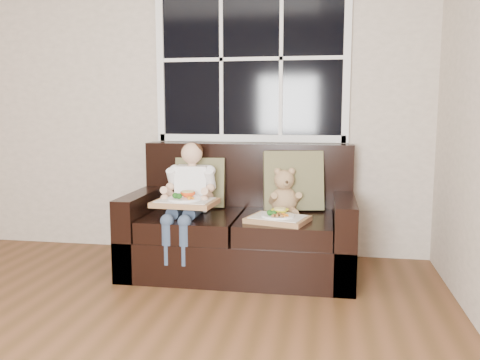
% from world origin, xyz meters
% --- Properties ---
extents(window_back, '(1.62, 0.04, 1.37)m').
position_xyz_m(window_back, '(0.75, 2.48, 1.65)').
color(window_back, black).
rests_on(window_back, room_walls).
extents(loveseat, '(1.70, 0.92, 0.96)m').
position_xyz_m(loveseat, '(0.75, 2.02, 0.31)').
color(loveseat, black).
rests_on(loveseat, ground).
extents(pillow_left, '(0.41, 0.22, 0.41)m').
position_xyz_m(pillow_left, '(0.39, 2.17, 0.65)').
color(pillow_left, olive).
rests_on(pillow_left, loveseat).
extents(pillow_right, '(0.49, 0.29, 0.48)m').
position_xyz_m(pillow_right, '(1.14, 2.17, 0.68)').
color(pillow_right, olive).
rests_on(pillow_right, loveseat).
extents(child, '(0.36, 0.59, 0.82)m').
position_xyz_m(child, '(0.37, 1.90, 0.63)').
color(child, white).
rests_on(child, loveseat).
extents(teddy_bear, '(0.25, 0.30, 0.36)m').
position_xyz_m(teddy_bear, '(1.07, 2.05, 0.59)').
color(teddy_bear, tan).
rests_on(teddy_bear, loveseat).
extents(tray_left, '(0.46, 0.37, 0.10)m').
position_xyz_m(tray_left, '(0.38, 1.74, 0.58)').
color(tray_left, '#AE724F').
rests_on(tray_left, child).
extents(tray_right, '(0.48, 0.41, 0.09)m').
position_xyz_m(tray_right, '(1.06, 1.73, 0.48)').
color(tray_right, '#AE724F').
rests_on(tray_right, loveseat).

